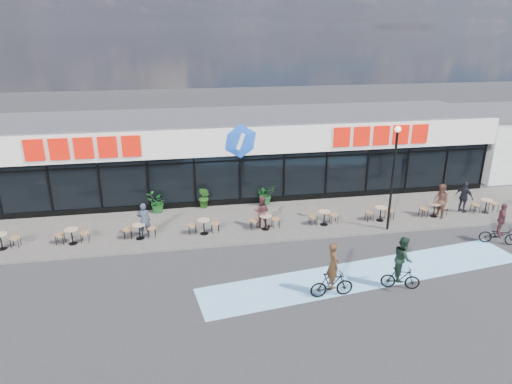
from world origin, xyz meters
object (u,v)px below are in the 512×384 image
bistro_set_0 (2,239)px  pedestrian_b (464,197)px  potted_plant_right (266,195)px  potted_plant_mid (204,197)px  pedestrian_a (441,201)px  lamp_post (394,170)px  cyclist_b (500,229)px  potted_plant_left (157,203)px  patron_left (144,220)px  patron_right (262,212)px  cyclist_a (332,277)px

bistro_set_0 → pedestrian_b: (23.04, 0.22, 0.41)m
potted_plant_right → bistro_set_0: bearing=-165.8°
potted_plant_right → pedestrian_b: pedestrian_b is taller
potted_plant_mid → pedestrian_a: (12.03, -3.54, 0.30)m
lamp_post → cyclist_b: size_ratio=2.57×
potted_plant_left → pedestrian_b: 16.50m
potted_plant_left → pedestrian_a: (14.59, -3.31, 0.35)m
patron_left → patron_right: bearing=-179.0°
potted_plant_left → pedestrian_a: pedestrian_a is taller
patron_right → pedestrian_a: (9.40, -0.46, 0.09)m
patron_left → cyclist_a: cyclist_a is taller
pedestrian_a → potted_plant_right: bearing=-122.9°
potted_plant_left → patron_left: 2.99m
potted_plant_mid → patron_right: patron_right is taller
lamp_post → bistro_set_0: (-18.06, 1.15, -2.61)m
patron_right → lamp_post: bearing=-171.6°
potted_plant_left → cyclist_b: cyclist_b is taller
patron_left → pedestrian_a: pedestrian_a is taller
potted_plant_right → cyclist_a: (0.62, -9.49, 0.15)m
pedestrian_a → cyclist_b: (1.13, -3.14, -0.26)m
potted_plant_mid → cyclist_a: cyclist_a is taller
bistro_set_0 → potted_plant_left: size_ratio=1.37×
potted_plant_left → patron_left: patron_left is taller
potted_plant_left → pedestrian_b: (16.25, -2.84, 0.31)m
bistro_set_0 → pedestrian_a: pedestrian_a is taller
cyclist_a → potted_plant_mid: bearing=113.0°
lamp_post → bistro_set_0: size_ratio=3.35×
potted_plant_right → pedestrian_a: pedestrian_a is taller
potted_plant_left → pedestrian_a: 14.97m
potted_plant_right → pedestrian_a: 9.29m
patron_left → pedestrian_a: bearing=178.8°
pedestrian_a → pedestrian_b: pedestrian_a is taller
patron_right → cyclist_a: cyclist_a is taller
potted_plant_left → cyclist_a: size_ratio=0.50×
patron_left → lamp_post: bearing=174.0°
bistro_set_0 → cyclist_a: size_ratio=0.69×
potted_plant_mid → cyclist_b: (13.15, -6.67, 0.04)m
potted_plant_right → cyclist_b: (9.73, -6.63, 0.07)m
bistro_set_0 → cyclist_a: (13.39, -6.25, 0.27)m
lamp_post → patron_left: bearing=173.8°
patron_right → pedestrian_a: size_ratio=0.90×
pedestrian_a → cyclist_a: (-7.99, -6.00, -0.19)m
lamp_post → cyclist_a: bearing=-132.5°
potted_plant_mid → cyclist_b: cyclist_b is taller
potted_plant_right → cyclist_a: 9.51m
bistro_set_0 → cyclist_b: cyclist_b is taller
bistro_set_0 → patron_left: bearing=1.1°
pedestrian_b → cyclist_a: size_ratio=0.78×
patron_left → potted_plant_right: bearing=-154.1°
potted_plant_right → lamp_post: bearing=-39.8°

